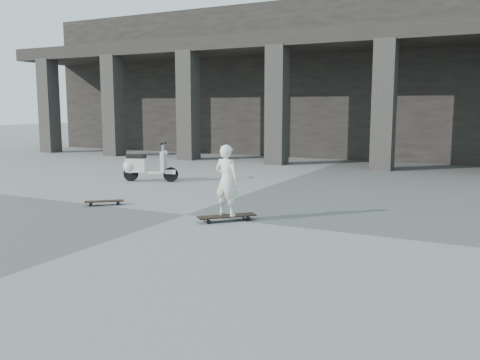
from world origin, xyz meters
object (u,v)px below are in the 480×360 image
at_px(skateboard_spare, 104,202).
at_px(child, 227,180).
at_px(longboard, 227,217).
at_px(scooter, 141,166).

relative_size(skateboard_spare, child, 0.58).
height_order(longboard, scooter, scooter).
xyz_separation_m(longboard, scooter, (-4.29, 3.20, 0.33)).
bearing_deg(scooter, skateboard_spare, -84.28).
bearing_deg(scooter, child, -56.20).
distance_m(skateboard_spare, child, 2.94).
bearing_deg(skateboard_spare, longboard, -43.04).
bearing_deg(scooter, longboard, -56.20).
bearing_deg(longboard, skateboard_spare, 130.33).
height_order(child, scooter, child).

